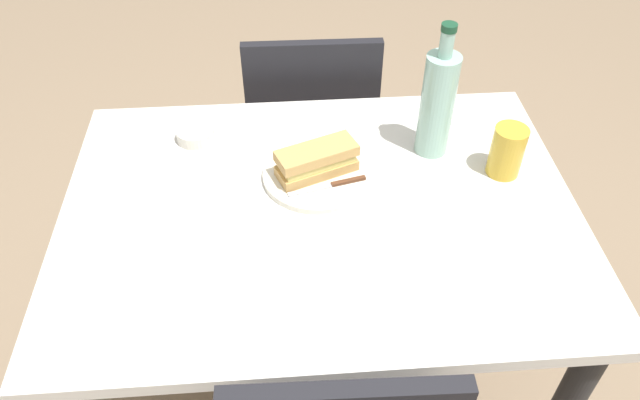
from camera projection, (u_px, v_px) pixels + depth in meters
The scene contains 9 objects.
ground_plane at pixel (320, 383), 1.82m from camera, with size 8.00×8.00×0.00m, color #8C755B.
dining_table at pixel (320, 243), 1.40m from camera, with size 1.12×0.81×0.73m.
chair_near at pixel (312, 131), 1.93m from camera, with size 0.41×0.41×0.85m.
plate_near at pixel (316, 175), 1.39m from camera, with size 0.25×0.25×0.01m, color silver.
baguette_sandwich_near at pixel (316, 161), 1.36m from camera, with size 0.19×0.13×0.07m.
knife_near at pixel (332, 185), 1.34m from camera, with size 0.18×0.05×0.01m.
water_bottle at pixel (437, 103), 1.37m from camera, with size 0.08×0.08×0.33m.
beer_glass at pixel (507, 151), 1.36m from camera, with size 0.08×0.08×0.12m, color gold.
olive_bowl at pixel (196, 134), 1.48m from camera, with size 0.09×0.09×0.03m, color silver.
Camera 1 is at (0.07, 0.95, 1.65)m, focal length 34.20 mm.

